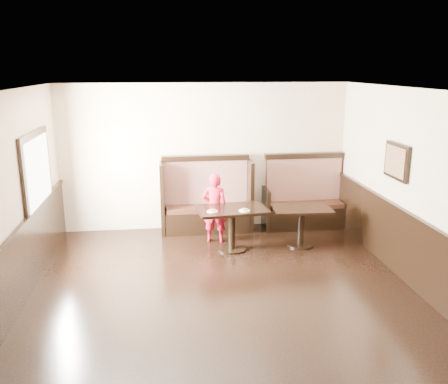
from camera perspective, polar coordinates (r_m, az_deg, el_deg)
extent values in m
plane|color=black|center=(6.31, 0.71, -14.42)|extent=(7.00, 7.00, 0.00)
plane|color=beige|center=(9.14, -2.31, 4.21)|extent=(5.50, 0.00, 5.50)
plane|color=beige|center=(6.70, 24.72, -1.10)|extent=(0.00, 7.00, 7.00)
plane|color=white|center=(5.51, 0.80, 11.89)|extent=(7.00, 7.00, 0.00)
cube|color=black|center=(6.34, -24.90, -10.69)|extent=(0.05, 6.90, 1.00)
cube|color=black|center=(6.97, 23.71, -8.25)|extent=(0.05, 6.90, 1.00)
cube|color=black|center=(7.76, -21.64, 2.38)|extent=(0.05, 1.50, 1.20)
cube|color=white|center=(7.75, -21.42, 2.39)|extent=(0.01, 1.30, 1.00)
cube|color=black|center=(7.63, 20.05, 3.49)|extent=(0.04, 0.70, 0.55)
cube|color=olive|center=(7.62, 19.88, 3.49)|extent=(0.01, 0.60, 0.45)
cube|color=black|center=(9.17, -2.07, -3.44)|extent=(1.60, 0.50, 0.42)
cube|color=#331910|center=(9.09, -2.09, -1.94)|extent=(1.54, 0.46, 0.09)
cube|color=#4D0F1D|center=(9.18, -2.23, 1.06)|extent=(1.60, 0.12, 0.92)
cube|color=black|center=(9.07, -2.27, 4.13)|extent=(1.68, 0.16, 0.10)
cube|color=black|center=(9.09, -7.44, -0.61)|extent=(0.07, 0.72, 1.36)
cube|color=black|center=(9.24, 3.04, -0.27)|extent=(0.07, 0.72, 1.36)
cube|color=black|center=(9.53, 9.70, -2.93)|extent=(1.50, 0.50, 0.42)
cube|color=#331910|center=(9.46, 9.76, -1.48)|extent=(1.44, 0.46, 0.09)
cube|color=#4D0F1D|center=(9.54, 9.51, 1.40)|extent=(1.50, 0.12, 0.92)
cube|color=black|center=(9.44, 9.64, 4.36)|extent=(1.58, 0.16, 0.10)
cube|color=black|center=(9.37, 4.94, -1.85)|extent=(0.07, 0.72, 0.80)
cube|color=black|center=(9.82, 13.99, -1.47)|extent=(0.07, 0.72, 0.80)
cube|color=black|center=(8.08, 0.97, -2.14)|extent=(1.24, 0.85, 0.05)
cylinder|color=black|center=(8.20, 0.96, -4.63)|extent=(0.12, 0.12, 0.68)
cylinder|color=black|center=(8.32, 0.95, -6.82)|extent=(0.51, 0.51, 0.03)
cube|color=black|center=(8.40, 9.33, -2.00)|extent=(1.04, 0.71, 0.05)
cylinder|color=black|center=(8.51, 9.23, -4.24)|extent=(0.11, 0.11, 0.64)
cylinder|color=black|center=(8.62, 9.15, -6.23)|extent=(0.48, 0.48, 0.03)
imported|color=#B4132A|center=(8.49, -1.11, -1.93)|extent=(0.53, 0.42, 1.27)
cylinder|color=white|center=(7.90, -1.42, -2.33)|extent=(0.19, 0.19, 0.01)
cylinder|color=tan|center=(7.89, -1.42, -2.23)|extent=(0.11, 0.11, 0.02)
cylinder|color=#EABA54|center=(7.89, -1.42, -2.15)|extent=(0.10, 0.10, 0.01)
cylinder|color=white|center=(7.94, 2.45, -2.24)|extent=(0.19, 0.19, 0.01)
cylinder|color=tan|center=(7.94, 2.45, -2.14)|extent=(0.12, 0.12, 0.02)
cylinder|color=#EABA54|center=(7.93, 2.45, -2.06)|extent=(0.10, 0.10, 0.01)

